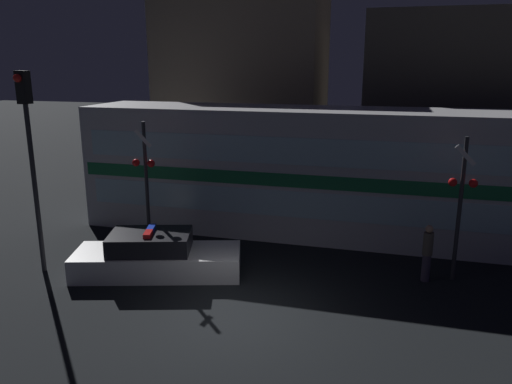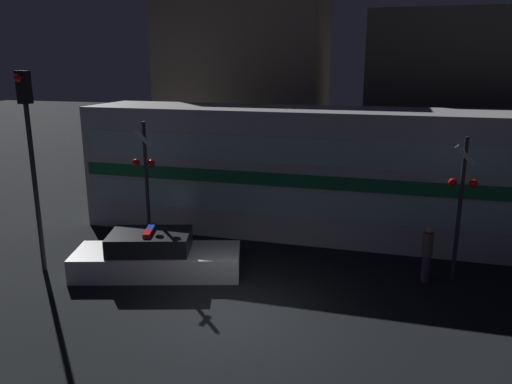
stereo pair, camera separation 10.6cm
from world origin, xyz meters
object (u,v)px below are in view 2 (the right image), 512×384
object	(u,v)px
train	(338,173)
pedestrian	(427,253)
crossing_signal_near	(461,201)
police_car	(156,257)
traffic_light_corner	(30,141)

from	to	relation	value
train	pedestrian	size ratio (longest dim) A/B	11.08
train	crossing_signal_near	distance (m)	4.95
police_car	crossing_signal_near	world-z (taller)	crossing_signal_near
train	traffic_light_corner	xyz separation A→B (m)	(-8.08, -5.77, 1.69)
traffic_light_corner	train	bearing A→B (deg)	35.53
pedestrian	traffic_light_corner	size ratio (longest dim) A/B	0.29
police_car	pedestrian	world-z (taller)	pedestrian
crossing_signal_near	traffic_light_corner	bearing A→B (deg)	-167.81
police_car	traffic_light_corner	distance (m)	4.88
train	police_car	distance (m)	7.12
train	police_car	bearing A→B (deg)	-132.89
pedestrian	train	bearing A→B (deg)	130.72
crossing_signal_near	train	bearing A→B (deg)	139.48
crossing_signal_near	traffic_light_corner	size ratio (longest dim) A/B	0.71
police_car	traffic_light_corner	world-z (taller)	traffic_light_corner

